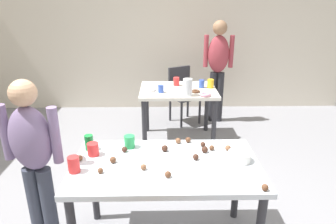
% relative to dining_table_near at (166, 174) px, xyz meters
% --- Properties ---
extents(wall_back, '(6.40, 0.10, 2.60)m').
position_rel_dining_table_near_xyz_m(wall_back, '(-0.02, 3.39, 0.64)').
color(wall_back, beige).
rests_on(wall_back, ground_plane).
extents(dining_table_near, '(1.37, 0.78, 0.75)m').
position_rel_dining_table_near_xyz_m(dining_table_near, '(0.00, 0.00, 0.00)').
color(dining_table_near, silver).
rests_on(dining_table_near, ground_plane).
extents(dining_table_far, '(1.00, 0.79, 0.75)m').
position_rel_dining_table_near_xyz_m(dining_table_far, '(0.19, 1.94, -0.02)').
color(dining_table_far, silver).
rests_on(dining_table_far, ground_plane).
extents(chair_far_table, '(0.54, 0.54, 0.87)m').
position_rel_dining_table_near_xyz_m(chair_far_table, '(0.30, 2.68, -0.16)').
color(chair_far_table, '#2D2D33').
rests_on(chair_far_table, ground_plane).
extents(person_girl_near, '(0.46, 0.25, 1.38)m').
position_rel_dining_table_near_xyz_m(person_girl_near, '(-0.97, 0.03, 0.16)').
color(person_girl_near, '#383D4C').
rests_on(person_girl_near, ground_plane).
extents(person_adult_far, '(0.46, 0.24, 1.58)m').
position_rel_dining_table_near_xyz_m(person_adult_far, '(0.83, 2.67, 0.29)').
color(person_adult_far, '#28282D').
rests_on(person_adult_far, ground_plane).
extents(mixing_bowl, '(0.17, 0.17, 0.07)m').
position_rel_dining_table_near_xyz_m(mixing_bowl, '(0.54, 0.03, 0.13)').
color(mixing_bowl, white).
rests_on(mixing_bowl, dining_table_near).
extents(soda_can, '(0.07, 0.07, 0.12)m').
position_rel_dining_table_near_xyz_m(soda_can, '(-0.61, 0.23, 0.15)').
color(soda_can, '#198438').
rests_on(soda_can, dining_table_near).
extents(fork_near, '(0.17, 0.02, 0.01)m').
position_rel_dining_table_near_xyz_m(fork_near, '(0.36, -0.26, 0.10)').
color(fork_near, silver).
rests_on(fork_near, dining_table_near).
extents(cup_near_0, '(0.08, 0.08, 0.10)m').
position_rel_dining_table_near_xyz_m(cup_near_0, '(-0.29, 0.26, 0.14)').
color(cup_near_0, green).
rests_on(cup_near_0, dining_table_near).
extents(cup_near_1, '(0.09, 0.09, 0.10)m').
position_rel_dining_table_near_xyz_m(cup_near_1, '(-0.56, 0.14, 0.14)').
color(cup_near_1, red).
rests_on(cup_near_1, dining_table_near).
extents(cup_near_2, '(0.08, 0.08, 0.12)m').
position_rel_dining_table_near_xyz_m(cup_near_2, '(-0.64, -0.10, 0.15)').
color(cup_near_2, red).
rests_on(cup_near_2, dining_table_near).
extents(cake_ball_0, '(0.04, 0.04, 0.04)m').
position_rel_dining_table_near_xyz_m(cake_ball_0, '(-0.16, -0.08, 0.11)').
color(cake_ball_0, brown).
rests_on(cake_ball_0, dining_table_near).
extents(cake_ball_1, '(0.05, 0.05, 0.05)m').
position_rel_dining_table_near_xyz_m(cake_ball_1, '(0.22, 0.05, 0.12)').
color(cake_ball_1, '#3D2319').
rests_on(cake_ball_1, dining_table_near).
extents(cake_ball_2, '(0.05, 0.05, 0.05)m').
position_rel_dining_table_near_xyz_m(cake_ball_2, '(0.31, 0.16, 0.12)').
color(cake_ball_2, '#3D2319').
rests_on(cake_ball_2, dining_table_near).
extents(cake_ball_3, '(0.04, 0.04, 0.04)m').
position_rel_dining_table_near_xyz_m(cake_ball_3, '(-0.64, 0.05, 0.11)').
color(cake_ball_3, brown).
rests_on(cake_ball_3, dining_table_near).
extents(cake_ball_4, '(0.05, 0.05, 0.05)m').
position_rel_dining_table_near_xyz_m(cake_ball_4, '(0.11, 0.33, 0.12)').
color(cake_ball_4, brown).
rests_on(cake_ball_4, dining_table_near).
extents(cake_ball_5, '(0.04, 0.04, 0.04)m').
position_rel_dining_table_near_xyz_m(cake_ball_5, '(-0.45, -0.12, 0.11)').
color(cake_ball_5, brown).
rests_on(cake_ball_5, dining_table_near).
extents(cake_ball_6, '(0.05, 0.05, 0.05)m').
position_rel_dining_table_near_xyz_m(cake_ball_6, '(-0.39, 0.02, 0.12)').
color(cake_ball_6, brown).
rests_on(cake_ball_6, dining_table_near).
extents(cake_ball_7, '(0.05, 0.05, 0.05)m').
position_rel_dining_table_near_xyz_m(cake_ball_7, '(-0.01, 0.19, 0.12)').
color(cake_ball_7, '#3D2319').
rests_on(cake_ball_7, dining_table_near).
extents(cake_ball_8, '(0.04, 0.04, 0.04)m').
position_rel_dining_table_near_xyz_m(cake_ball_8, '(-0.32, 0.18, 0.11)').
color(cake_ball_8, '#3D2319').
rests_on(cake_ball_8, dining_table_near).
extents(cake_ball_9, '(0.05, 0.05, 0.05)m').
position_rel_dining_table_near_xyz_m(cake_ball_9, '(0.19, 0.34, 0.12)').
color(cake_ball_9, brown).
rests_on(cake_ball_9, dining_table_near).
extents(cake_ball_10, '(0.04, 0.04, 0.04)m').
position_rel_dining_table_near_xyz_m(cake_ball_10, '(0.01, -0.18, 0.11)').
color(cake_ball_10, brown).
rests_on(cake_ball_10, dining_table_near).
extents(cake_ball_11, '(0.04, 0.04, 0.04)m').
position_rel_dining_table_near_xyz_m(cake_ball_11, '(0.30, 0.26, 0.11)').
color(cake_ball_11, '#3D2319').
rests_on(cake_ball_11, dining_table_near).
extents(cake_ball_12, '(0.04, 0.04, 0.04)m').
position_rel_dining_table_near_xyz_m(cake_ball_12, '(0.62, -0.35, 0.11)').
color(cake_ball_12, brown).
rests_on(cake_ball_12, dining_table_near).
extents(cake_ball_13, '(0.04, 0.04, 0.04)m').
position_rel_dining_table_near_xyz_m(cake_ball_13, '(0.37, 0.20, 0.11)').
color(cake_ball_13, brown).
rests_on(cake_ball_13, dining_table_near).
extents(cake_ball_14, '(0.05, 0.05, 0.05)m').
position_rel_dining_table_near_xyz_m(cake_ball_14, '(0.49, 0.18, 0.12)').
color(cake_ball_14, brown).
rests_on(cake_ball_14, dining_table_near).
extents(pitcher_far, '(0.12, 0.12, 0.21)m').
position_rel_dining_table_near_xyz_m(pitcher_far, '(0.29, 1.64, 0.20)').
color(pitcher_far, white).
rests_on(pitcher_far, dining_table_far).
extents(cup_far_0, '(0.07, 0.07, 0.10)m').
position_rel_dining_table_near_xyz_m(cup_far_0, '(-0.04, 1.78, 0.14)').
color(cup_far_0, '#3351B2').
rests_on(cup_far_0, dining_table_far).
extents(cup_far_1, '(0.09, 0.09, 0.12)m').
position_rel_dining_table_near_xyz_m(cup_far_1, '(0.62, 1.98, 0.15)').
color(cup_far_1, yellow).
rests_on(cup_far_1, dining_table_far).
extents(cup_far_2, '(0.08, 0.08, 0.11)m').
position_rel_dining_table_near_xyz_m(cup_far_2, '(0.17, 2.11, 0.15)').
color(cup_far_2, red).
rests_on(cup_far_2, dining_table_far).
extents(cup_far_3, '(0.07, 0.07, 0.11)m').
position_rel_dining_table_near_xyz_m(cup_far_3, '(0.50, 1.99, 0.15)').
color(cup_far_3, '#3351B2').
rests_on(cup_far_3, dining_table_far).
extents(donut_far_0, '(0.11, 0.11, 0.03)m').
position_rel_dining_table_near_xyz_m(donut_far_0, '(0.40, 1.77, 0.11)').
color(donut_far_0, brown).
rests_on(donut_far_0, dining_table_far).
extents(donut_far_1, '(0.14, 0.14, 0.04)m').
position_rel_dining_table_near_xyz_m(donut_far_1, '(0.50, 1.62, 0.11)').
color(donut_far_1, pink).
rests_on(donut_far_1, dining_table_far).
extents(donut_far_2, '(0.11, 0.11, 0.03)m').
position_rel_dining_table_near_xyz_m(donut_far_2, '(-0.16, 1.86, 0.11)').
color(donut_far_2, white).
rests_on(donut_far_2, dining_table_far).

